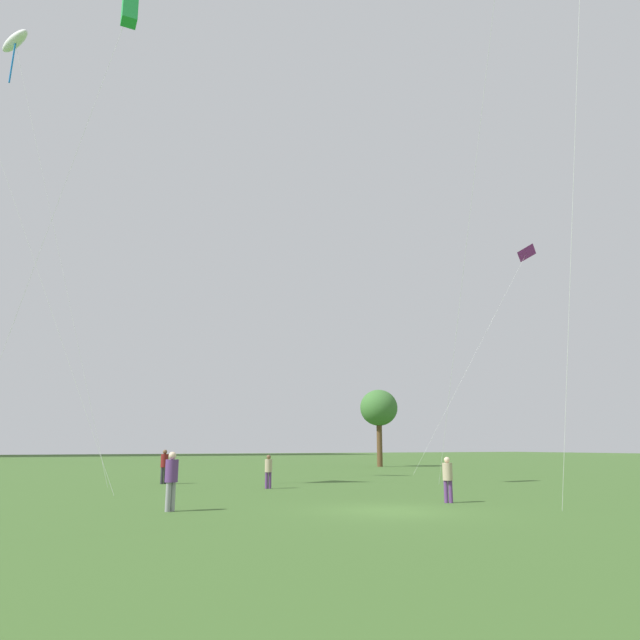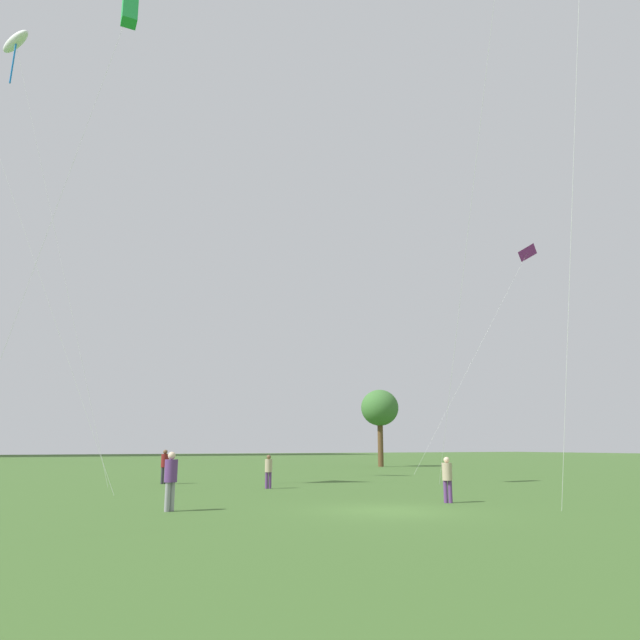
{
  "view_description": "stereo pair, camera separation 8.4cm",
  "coord_description": "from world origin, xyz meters",
  "px_view_note": "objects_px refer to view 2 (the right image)",
  "views": [
    {
      "loc": [
        -10.76,
        -16.84,
        2.07
      ],
      "look_at": [
        1.81,
        8.93,
        8.2
      ],
      "focal_mm": 33.04,
      "sensor_mm": 36.0,
      "label": 1
    },
    {
      "loc": [
        -10.69,
        -16.88,
        2.07
      ],
      "look_at": [
        1.81,
        8.93,
        8.2
      ],
      "focal_mm": 33.04,
      "sensor_mm": 36.0,
      "label": 2
    }
  ],
  "objects_px": {
    "person_standing_2": "(171,477)",
    "person_standing_3": "(269,469)",
    "kite_flying_4": "(526,254)",
    "park_tree_1": "(380,409)",
    "person_standing_0": "(165,464)",
    "kite_flying_6": "(130,10)",
    "kite_flying_5": "(16,43)",
    "person_standing_1": "(447,476)"
  },
  "relations": [
    {
      "from": "person_standing_2",
      "to": "park_tree_1",
      "type": "bearing_deg",
      "value": 18.95
    },
    {
      "from": "person_standing_1",
      "to": "park_tree_1",
      "type": "xyz_separation_m",
      "value": [
        17.86,
        33.69,
        4.82
      ]
    },
    {
      "from": "person_standing_1",
      "to": "kite_flying_4",
      "type": "bearing_deg",
      "value": -106.97
    },
    {
      "from": "kite_flying_5",
      "to": "kite_flying_6",
      "type": "relative_size",
      "value": 1.09
    },
    {
      "from": "person_standing_3",
      "to": "kite_flying_5",
      "type": "bearing_deg",
      "value": -20.55
    },
    {
      "from": "kite_flying_5",
      "to": "park_tree_1",
      "type": "xyz_separation_m",
      "value": [
        35.02,
        14.48,
        -21.0
      ]
    },
    {
      "from": "kite_flying_4",
      "to": "person_standing_1",
      "type": "bearing_deg",
      "value": -143.44
    },
    {
      "from": "kite_flying_5",
      "to": "park_tree_1",
      "type": "distance_m",
      "value": 43.32
    },
    {
      "from": "kite_flying_4",
      "to": "kite_flying_5",
      "type": "distance_m",
      "value": 39.44
    },
    {
      "from": "kite_flying_4",
      "to": "park_tree_1",
      "type": "bearing_deg",
      "value": 99.67
    },
    {
      "from": "person_standing_0",
      "to": "person_standing_3",
      "type": "distance_m",
      "value": 7.07
    },
    {
      "from": "person_standing_0",
      "to": "kite_flying_6",
      "type": "relative_size",
      "value": 0.07
    },
    {
      "from": "person_standing_3",
      "to": "person_standing_2",
      "type": "bearing_deg",
      "value": 65.1
    },
    {
      "from": "person_standing_0",
      "to": "kite_flying_4",
      "type": "height_order",
      "value": "kite_flying_4"
    },
    {
      "from": "kite_flying_6",
      "to": "park_tree_1",
      "type": "bearing_deg",
      "value": 39.03
    },
    {
      "from": "person_standing_3",
      "to": "park_tree_1",
      "type": "relative_size",
      "value": 0.21
    },
    {
      "from": "person_standing_0",
      "to": "person_standing_2",
      "type": "xyz_separation_m",
      "value": [
        -2.64,
        -14.11,
        0.01
      ]
    },
    {
      "from": "person_standing_0",
      "to": "person_standing_2",
      "type": "height_order",
      "value": "person_standing_2"
    },
    {
      "from": "person_standing_0",
      "to": "kite_flying_4",
      "type": "distance_m",
      "value": 32.52
    },
    {
      "from": "kite_flying_5",
      "to": "kite_flying_6",
      "type": "xyz_separation_m",
      "value": [
        5.7,
        -9.28,
        -2.52
      ]
    },
    {
      "from": "person_standing_0",
      "to": "kite_flying_4",
      "type": "bearing_deg",
      "value": 0.29
    },
    {
      "from": "kite_flying_6",
      "to": "kite_flying_5",
      "type": "bearing_deg",
      "value": 121.57
    },
    {
      "from": "person_standing_3",
      "to": "person_standing_0",
      "type": "bearing_deg",
      "value": -42.98
    },
    {
      "from": "person_standing_1",
      "to": "kite_flying_5",
      "type": "xyz_separation_m",
      "value": [
        -17.16,
        19.2,
        25.82
      ]
    },
    {
      "from": "person_standing_3",
      "to": "kite_flying_6",
      "type": "height_order",
      "value": "kite_flying_6"
    },
    {
      "from": "park_tree_1",
      "to": "person_standing_3",
      "type": "bearing_deg",
      "value": -131.59
    },
    {
      "from": "person_standing_0",
      "to": "park_tree_1",
      "type": "relative_size",
      "value": 0.24
    },
    {
      "from": "person_standing_2",
      "to": "kite_flying_6",
      "type": "height_order",
      "value": "kite_flying_6"
    },
    {
      "from": "person_standing_0",
      "to": "person_standing_3",
      "type": "relative_size",
      "value": 1.14
    },
    {
      "from": "person_standing_0",
      "to": "kite_flying_5",
      "type": "distance_m",
      "value": 27.78
    },
    {
      "from": "person_standing_3",
      "to": "kite_flying_6",
      "type": "xyz_separation_m",
      "value": [
        -8.13,
        0.12,
        23.32
      ]
    },
    {
      "from": "person_standing_2",
      "to": "person_standing_3",
      "type": "height_order",
      "value": "person_standing_2"
    },
    {
      "from": "kite_flying_4",
      "to": "kite_flying_6",
      "type": "height_order",
      "value": "kite_flying_6"
    },
    {
      "from": "park_tree_1",
      "to": "kite_flying_5",
      "type": "bearing_deg",
      "value": -157.53
    },
    {
      "from": "person_standing_0",
      "to": "kite_flying_5",
      "type": "bearing_deg",
      "value": 161.32
    },
    {
      "from": "person_standing_0",
      "to": "kite_flying_5",
      "type": "relative_size",
      "value": 0.07
    },
    {
      "from": "kite_flying_6",
      "to": "person_standing_1",
      "type": "bearing_deg",
      "value": -40.92
    },
    {
      "from": "person_standing_0",
      "to": "park_tree_1",
      "type": "height_order",
      "value": "park_tree_1"
    },
    {
      "from": "person_standing_1",
      "to": "person_standing_2",
      "type": "height_order",
      "value": "person_standing_2"
    },
    {
      "from": "kite_flying_5",
      "to": "park_tree_1",
      "type": "bearing_deg",
      "value": 22.47
    },
    {
      "from": "person_standing_2",
      "to": "kite_flying_6",
      "type": "relative_size",
      "value": 0.07
    },
    {
      "from": "person_standing_0",
      "to": "person_standing_3",
      "type": "bearing_deg",
      "value": -55.97
    }
  ]
}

